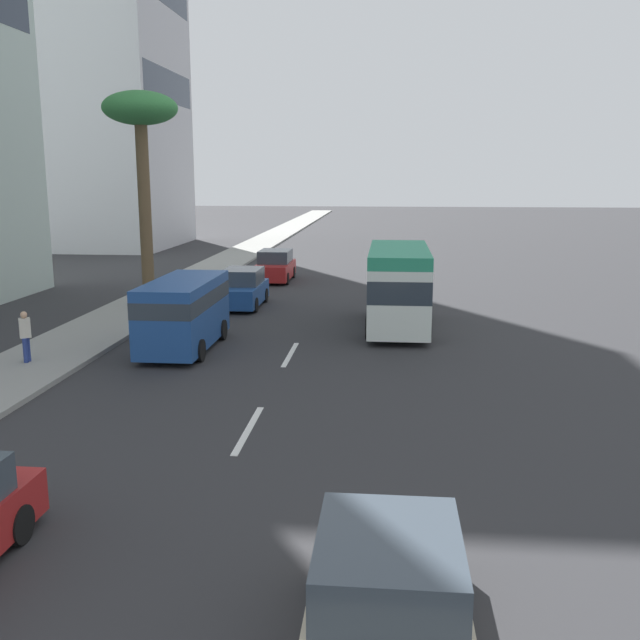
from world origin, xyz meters
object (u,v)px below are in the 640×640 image
(pedestrian_near_lamp, at_px, (25,335))
(minibus_fourth, at_px, (398,285))
(car_lead, at_px, (242,289))
(car_sixth, at_px, (275,267))
(car_fifth, at_px, (388,594))
(van_second, at_px, (184,310))
(palm_tree, at_px, (141,122))

(pedestrian_near_lamp, bearing_deg, minibus_fourth, -2.28)
(car_lead, relative_size, car_sixth, 0.98)
(car_fifth, xyz_separation_m, car_sixth, (31.02, 6.35, 0.03))
(car_lead, distance_m, car_fifth, 23.99)
(car_fifth, bearing_deg, van_second, 24.60)
(van_second, height_order, palm_tree, palm_tree)
(minibus_fourth, bearing_deg, palm_tree, 70.57)
(car_lead, distance_m, minibus_fourth, 7.99)
(car_sixth, xyz_separation_m, palm_tree, (-8.00, 4.47, 7.20))
(car_lead, relative_size, palm_tree, 0.44)
(minibus_fourth, bearing_deg, pedestrian_near_lamp, 120.55)
(car_fifth, bearing_deg, minibus_fourth, -0.92)
(minibus_fourth, xyz_separation_m, car_sixth, (11.93, 6.66, -0.90))
(car_fifth, bearing_deg, pedestrian_near_lamp, 41.83)
(car_sixth, relative_size, palm_tree, 0.45)
(car_lead, height_order, van_second, van_second)
(car_fifth, relative_size, car_sixth, 0.97)
(minibus_fourth, relative_size, car_sixth, 1.61)
(car_lead, relative_size, car_fifth, 1.01)
(car_lead, bearing_deg, car_sixth, 178.50)
(van_second, bearing_deg, pedestrian_near_lamp, -57.74)
(minibus_fourth, relative_size, palm_tree, 0.73)
(palm_tree, bearing_deg, car_fifth, -154.80)
(car_lead, height_order, car_sixth, car_sixth)
(minibus_fourth, distance_m, car_fifth, 19.11)
(pedestrian_near_lamp, height_order, palm_tree, palm_tree)
(palm_tree, bearing_deg, car_sixth, -29.21)
(car_lead, bearing_deg, minibus_fourth, 59.85)
(van_second, bearing_deg, car_lead, 177.77)
(car_sixth, bearing_deg, minibus_fourth, 29.17)
(car_fifth, xyz_separation_m, palm_tree, (23.01, 10.83, 7.23))
(pedestrian_near_lamp, bearing_deg, car_lead, 34.33)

